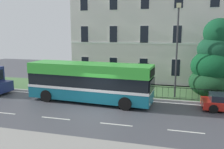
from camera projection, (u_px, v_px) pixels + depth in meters
ground_plane at (99, 108)px, 17.45m from camera, size 60.00×56.00×0.18m
georgian_townhouse at (149, 25)px, 28.11m from camera, size 16.54×8.42×12.41m
iron_verge_railing at (134, 91)px, 20.09m from camera, size 13.86×0.04×0.97m
evergreen_tree at (214, 63)px, 19.92m from camera, size 3.76×3.73×6.53m
single_decker_bus at (90, 82)px, 18.79m from camera, size 9.98×3.03×3.07m
street_lamp_post at (177, 45)px, 19.25m from camera, size 0.36×0.24×7.58m
litter_bin at (92, 85)px, 21.74m from camera, size 0.47×0.47×1.19m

